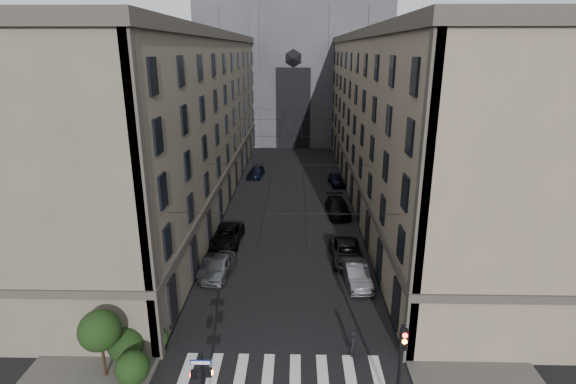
# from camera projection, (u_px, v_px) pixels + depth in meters

# --- Properties ---
(sidewalk_left) EXTENTS (7.00, 80.00, 0.15)m
(sidewalk_left) POSITION_uv_depth(u_px,v_px,m) (204.00, 195.00, 54.34)
(sidewalk_left) COLOR #383533
(sidewalk_left) RESTS_ON ground
(sidewalk_right) EXTENTS (7.00, 80.00, 0.15)m
(sidewalk_right) POSITION_uv_depth(u_px,v_px,m) (378.00, 197.00, 53.92)
(sidewalk_right) COLOR #383533
(sidewalk_right) RESTS_ON ground
(zebra_crossing) EXTENTS (11.00, 3.20, 0.01)m
(zebra_crossing) POSITION_uv_depth(u_px,v_px,m) (282.00, 373.00, 24.62)
(zebra_crossing) COLOR beige
(zebra_crossing) RESTS_ON ground
(building_left) EXTENTS (13.60, 60.60, 18.85)m
(building_left) POSITION_uv_depth(u_px,v_px,m) (174.00, 119.00, 51.59)
(building_left) COLOR #514B3E
(building_left) RESTS_ON ground
(building_right) EXTENTS (13.60, 60.60, 18.85)m
(building_right) POSITION_uv_depth(u_px,v_px,m) (409.00, 119.00, 51.04)
(building_right) COLOR brown
(building_right) RESTS_ON ground
(gothic_tower) EXTENTS (35.00, 23.00, 58.00)m
(gothic_tower) POSITION_uv_depth(u_px,v_px,m) (294.00, 45.00, 85.85)
(gothic_tower) COLOR #2D2D33
(gothic_tower) RESTS_ON ground
(pedestrian_signal_left) EXTENTS (1.02, 0.38, 4.00)m
(pedestrian_signal_left) POSITION_uv_depth(u_px,v_px,m) (203.00, 383.00, 20.66)
(pedestrian_signal_left) COLOR black
(pedestrian_signal_left) RESTS_ON ground
(traffic_light_right) EXTENTS (0.34, 0.50, 5.20)m
(traffic_light_right) POSITION_uv_depth(u_px,v_px,m) (401.00, 362.00, 20.58)
(traffic_light_right) COLOR black
(traffic_light_right) RESTS_ON ground
(shrub_cluster) EXTENTS (3.90, 4.40, 3.90)m
(shrub_cluster) POSITION_uv_depth(u_px,v_px,m) (121.00, 343.00, 24.26)
(shrub_cluster) COLOR black
(shrub_cluster) RESTS_ON sidewalk_left
(tram_wires) EXTENTS (14.00, 60.00, 0.43)m
(tram_wires) POSITION_uv_depth(u_px,v_px,m) (291.00, 138.00, 51.60)
(tram_wires) COLOR black
(tram_wires) RESTS_ON ground
(car_left_near) EXTENTS (2.48, 4.85, 1.58)m
(car_left_near) POSITION_uv_depth(u_px,v_px,m) (219.00, 267.00, 35.00)
(car_left_near) COLOR slate
(car_left_near) RESTS_ON ground
(car_left_midnear) EXTENTS (1.76, 4.26, 1.37)m
(car_left_midnear) POSITION_uv_depth(u_px,v_px,m) (212.00, 267.00, 35.21)
(car_left_midnear) COLOR black
(car_left_midnear) RESTS_ON ground
(car_left_midfar) EXTENTS (2.72, 5.54, 1.51)m
(car_left_midfar) POSITION_uv_depth(u_px,v_px,m) (227.00, 236.00, 40.86)
(car_left_midfar) COLOR black
(car_left_midfar) RESTS_ON ground
(car_left_far) EXTENTS (2.39, 4.89, 1.37)m
(car_left_far) POSITION_uv_depth(u_px,v_px,m) (256.00, 172.00, 62.20)
(car_left_far) COLOR black
(car_left_far) RESTS_ON ground
(car_right_near) EXTENTS (2.00, 4.85, 1.56)m
(car_right_near) POSITION_uv_depth(u_px,v_px,m) (357.00, 275.00, 33.79)
(car_right_near) COLOR slate
(car_right_near) RESTS_ON ground
(car_right_midnear) EXTENTS (2.72, 5.67, 1.56)m
(car_right_midnear) POSITION_uv_depth(u_px,v_px,m) (347.00, 252.00, 37.45)
(car_right_midnear) COLOR black
(car_right_midnear) RESTS_ON ground
(car_right_midfar) EXTENTS (2.67, 5.82, 1.65)m
(car_right_midfar) POSITION_uv_depth(u_px,v_px,m) (338.00, 207.00, 48.05)
(car_right_midfar) COLOR black
(car_right_midfar) RESTS_ON ground
(car_right_far) EXTENTS (2.26, 4.45, 1.45)m
(car_right_far) POSITION_uv_depth(u_px,v_px,m) (336.00, 180.00, 58.52)
(car_right_far) COLOR black
(car_right_far) RESTS_ON ground
(pedestrian) EXTENTS (0.58, 0.68, 1.58)m
(pedestrian) POSITION_uv_depth(u_px,v_px,m) (353.00, 344.00, 25.83)
(pedestrian) COLOR black
(pedestrian) RESTS_ON ground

